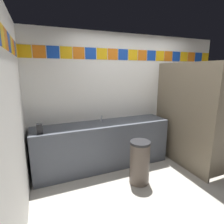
{
  "coord_description": "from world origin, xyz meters",
  "views": [
    {
      "loc": [
        -1.81,
        -1.92,
        1.83
      ],
      "look_at": [
        -0.69,
        0.81,
        1.15
      ],
      "focal_mm": 29.09,
      "sensor_mm": 36.0,
      "label": 1
    }
  ],
  "objects": [
    {
      "name": "ground_plane",
      "position": [
        0.0,
        0.0,
        0.0
      ],
      "size": [
        9.08,
        9.08,
        0.0
      ],
      "primitive_type": "plane",
      "color": "#B2ADA3"
    },
    {
      "name": "wall_back",
      "position": [
        -0.0,
        1.45,
        1.27
      ],
      "size": [
        4.13,
        0.09,
        2.52
      ],
      "color": "white",
      "rests_on": "ground_plane"
    },
    {
      "name": "wall_side",
      "position": [
        -2.1,
        0.0,
        1.27
      ],
      "size": [
        0.09,
        2.82,
        2.52
      ],
      "color": "white",
      "rests_on": "ground_plane"
    },
    {
      "name": "vanity_counter",
      "position": [
        -0.75,
        1.13,
        0.44
      ],
      "size": [
        2.53,
        0.56,
        0.87
      ],
      "color": "#4C515B",
      "rests_on": "ground_plane"
    },
    {
      "name": "faucet_center",
      "position": [
        -0.75,
        1.22,
        0.92
      ],
      "size": [
        0.04,
        0.1,
        0.14
      ],
      "color": "silver",
      "rests_on": "vanity_counter"
    },
    {
      "name": "soap_dispenser",
      "position": [
        -1.84,
        0.97,
        0.95
      ],
      "size": [
        0.09,
        0.09,
        0.16
      ],
      "color": "black",
      "rests_on": "vanity_counter"
    },
    {
      "name": "stall_divider",
      "position": [
        0.83,
        0.41,
        0.98
      ],
      "size": [
        0.92,
        1.48,
        1.97
      ],
      "color": "#726651",
      "rests_on": "ground_plane"
    },
    {
      "name": "toilet",
      "position": [
        1.3,
        0.95,
        0.3
      ],
      "size": [
        0.39,
        0.49,
        0.74
      ],
      "color": "white",
      "rests_on": "ground_plane"
    },
    {
      "name": "trash_bin",
      "position": [
        -0.37,
        0.41,
        0.36
      ],
      "size": [
        0.33,
        0.33,
        0.72
      ],
      "color": "brown",
      "rests_on": "ground_plane"
    }
  ]
}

